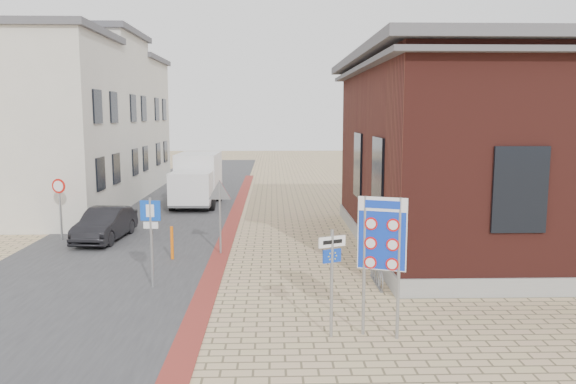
# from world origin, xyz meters

# --- Properties ---
(ground) EXTENTS (120.00, 120.00, 0.00)m
(ground) POSITION_xyz_m (0.00, 0.00, 0.00)
(ground) COLOR tan
(ground) RESTS_ON ground
(road_strip) EXTENTS (7.00, 60.00, 0.02)m
(road_strip) POSITION_xyz_m (-5.50, 15.00, 0.01)
(road_strip) COLOR #38383A
(road_strip) RESTS_ON ground
(curb_strip) EXTENTS (0.60, 40.00, 0.02)m
(curb_strip) POSITION_xyz_m (-2.00, 10.00, 0.01)
(curb_strip) COLOR maroon
(curb_strip) RESTS_ON ground
(brick_building) EXTENTS (13.00, 13.00, 6.80)m
(brick_building) POSITION_xyz_m (8.99, 7.00, 3.49)
(brick_building) COLOR gray
(brick_building) RESTS_ON ground
(townhouse_near) EXTENTS (7.40, 6.40, 8.30)m
(townhouse_near) POSITION_xyz_m (-10.99, 12.00, 4.17)
(townhouse_near) COLOR beige
(townhouse_near) RESTS_ON ground
(townhouse_mid) EXTENTS (7.40, 6.40, 9.10)m
(townhouse_mid) POSITION_xyz_m (-10.99, 18.00, 4.57)
(townhouse_mid) COLOR beige
(townhouse_mid) RESTS_ON ground
(townhouse_far) EXTENTS (7.40, 6.40, 8.30)m
(townhouse_far) POSITION_xyz_m (-10.99, 24.00, 4.17)
(townhouse_far) COLOR beige
(townhouse_far) RESTS_ON ground
(bike_rack) EXTENTS (0.08, 1.80, 0.60)m
(bike_rack) POSITION_xyz_m (2.65, 2.20, 0.26)
(bike_rack) COLOR slate
(bike_rack) RESTS_ON ground
(sedan) EXTENTS (1.59, 3.80, 1.22)m
(sedan) POSITION_xyz_m (-6.50, 7.91, 0.61)
(sedan) COLOR black
(sedan) RESTS_ON ground
(box_truck) EXTENTS (2.28, 5.13, 2.66)m
(box_truck) POSITION_xyz_m (-4.14, 15.98, 1.37)
(box_truck) COLOR slate
(box_truck) RESTS_ON ground
(border_sign) EXTENTS (0.98, 0.39, 3.00)m
(border_sign) POSITION_xyz_m (2.04, -1.50, 2.16)
(border_sign) COLOR gray
(border_sign) RESTS_ON ground
(essen_sign) EXTENTS (0.59, 0.29, 2.32)m
(essen_sign) POSITION_xyz_m (1.00, -1.50, 1.52)
(essen_sign) COLOR gray
(essen_sign) RESTS_ON ground
(parking_sign) EXTENTS (0.55, 0.10, 2.48)m
(parking_sign) POSITION_xyz_m (-3.50, 2.00, 1.69)
(parking_sign) COLOR gray
(parking_sign) RESTS_ON ground
(yield_sign) EXTENTS (0.88, 0.08, 2.47)m
(yield_sign) POSITION_xyz_m (-2.00, 5.71, 1.89)
(yield_sign) COLOR gray
(yield_sign) RESTS_ON ground
(speed_sign) EXTENTS (0.54, 0.16, 2.32)m
(speed_sign) POSITION_xyz_m (-8.17, 8.00, 1.55)
(speed_sign) COLOR gray
(speed_sign) RESTS_ON ground
(bollard) EXTENTS (0.11, 0.11, 1.10)m
(bollard) POSITION_xyz_m (-3.50, 5.00, 0.55)
(bollard) COLOR orange
(bollard) RESTS_ON ground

